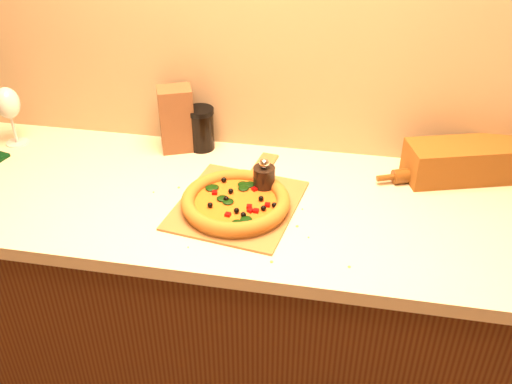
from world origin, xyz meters
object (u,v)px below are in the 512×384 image
object	(u,v)px
pizza_peel	(239,202)
wine_glass	(8,105)
dark_jar	(201,128)
pizza	(236,202)
rolling_pin	(428,173)
pepper_grinder	(264,180)

from	to	relation	value
pizza_peel	wine_glass	size ratio (longest dim) A/B	2.54
wine_glass	dark_jar	xyz separation A→B (m)	(0.63, 0.08, -0.07)
pizza_peel	dark_jar	size ratio (longest dim) A/B	3.57
pizza	wine_glass	bearing A→B (deg)	162.92
rolling_pin	dark_jar	bearing A→B (deg)	174.67
pizza_peel	wine_glass	xyz separation A→B (m)	(-0.82, 0.22, 0.14)
pepper_grinder	wine_glass	distance (m)	0.90
dark_jar	pepper_grinder	bearing A→B (deg)	-43.44
pepper_grinder	dark_jar	world-z (taller)	dark_jar
pizza_peel	wine_glass	bearing A→B (deg)	174.04
pizza	dark_jar	world-z (taller)	dark_jar
dark_jar	rolling_pin	bearing A→B (deg)	-5.33
pizza_peel	rolling_pin	distance (m)	0.59
pepper_grinder	dark_jar	bearing A→B (deg)	136.56
dark_jar	pizza_peel	bearing A→B (deg)	-57.48
dark_jar	pizza	bearing A→B (deg)	-60.54
wine_glass	rolling_pin	bearing A→B (deg)	0.61
pizza	pepper_grinder	bearing A→B (deg)	55.58
pizza	wine_glass	distance (m)	0.86
pepper_grinder	rolling_pin	world-z (taller)	pepper_grinder
pizza	pepper_grinder	distance (m)	0.12
pizza_peel	dark_jar	distance (m)	0.36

